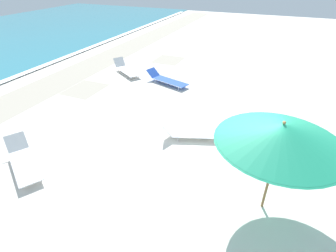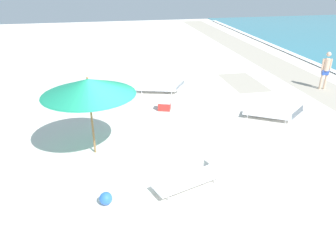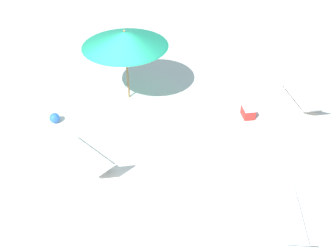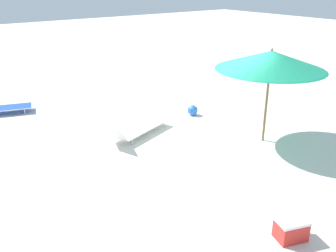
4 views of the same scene
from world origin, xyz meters
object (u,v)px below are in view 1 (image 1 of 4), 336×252
object	(u,v)px
sun_lounger_under_umbrella	(126,69)
beach_ball	(263,143)
sun_lounger_beside_umbrella	(167,80)
sun_lounger_near_water_right	(23,161)
beach_umbrella	(281,134)
sun_lounger_mid_beach_solo	(193,132)

from	to	relation	value
sun_lounger_under_umbrella	beach_ball	size ratio (longest dim) A/B	6.80
sun_lounger_beside_umbrella	sun_lounger_near_water_right	bearing A→B (deg)	-172.04
beach_umbrella	sun_lounger_beside_umbrella	distance (m)	8.45
sun_lounger_near_water_right	beach_umbrella	bearing A→B (deg)	-48.29
beach_umbrella	beach_ball	distance (m)	3.25
sun_lounger_mid_beach_solo	sun_lounger_near_water_right	bearing A→B (deg)	110.54
sun_lounger_under_umbrella	sun_lounger_mid_beach_solo	size ratio (longest dim) A/B	0.96
sun_lounger_under_umbrella	beach_ball	world-z (taller)	sun_lounger_under_umbrella
sun_lounger_beside_umbrella	sun_lounger_mid_beach_solo	xyz separation A→B (m)	(-4.11, -2.74, 0.01)
beach_ball	sun_lounger_under_umbrella	bearing A→B (deg)	61.09
sun_lounger_under_umbrella	sun_lounger_beside_umbrella	size ratio (longest dim) A/B	0.90
sun_lounger_under_umbrella	sun_lounger_mid_beach_solo	distance (m)	7.06
sun_lounger_near_water_right	sun_lounger_mid_beach_solo	size ratio (longest dim) A/B	0.94
beach_umbrella	sun_lounger_near_water_right	world-z (taller)	beach_umbrella
beach_ball	sun_lounger_near_water_right	bearing A→B (deg)	120.87
sun_lounger_near_water_right	beach_ball	bearing A→B (deg)	-27.74
beach_umbrella	sun_lounger_near_water_right	size ratio (longest dim) A/B	1.27
sun_lounger_beside_umbrella	beach_umbrella	bearing A→B (deg)	-122.36
beach_umbrella	sun_lounger_mid_beach_solo	xyz separation A→B (m)	(2.20, 2.54, -1.90)
sun_lounger_beside_umbrella	beach_ball	distance (m)	6.26
beach_umbrella	beach_ball	world-z (taller)	beach_umbrella
sun_lounger_beside_umbrella	sun_lounger_under_umbrella	bearing A→B (deg)	97.20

